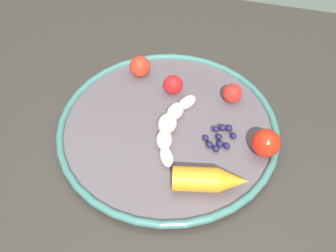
% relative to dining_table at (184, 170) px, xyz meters
% --- Properties ---
extents(dining_table, '(1.23, 0.87, 0.75)m').
position_rel_dining_table_xyz_m(dining_table, '(0.00, 0.00, 0.00)').
color(dining_table, '#2E2A24').
rests_on(dining_table, ground_plane).
extents(plate, '(0.36, 0.36, 0.02)m').
position_rel_dining_table_xyz_m(plate, '(0.03, -0.01, 0.09)').
color(plate, '#51494D').
rests_on(plate, dining_table).
extents(banana, '(0.05, 0.16, 0.03)m').
position_rel_dining_table_xyz_m(banana, '(0.03, -0.01, 0.11)').
color(banana, beige).
rests_on(banana, plate).
extents(carrot_orange, '(0.11, 0.06, 0.04)m').
position_rel_dining_table_xyz_m(carrot_orange, '(-0.05, 0.08, 0.11)').
color(carrot_orange, orange).
rests_on(carrot_orange, plate).
extents(blueberry_pile, '(0.05, 0.06, 0.02)m').
position_rel_dining_table_xyz_m(blueberry_pile, '(-0.05, -0.01, 0.10)').
color(blueberry_pile, '#191638').
rests_on(blueberry_pile, plate).
extents(tomato_near, '(0.03, 0.03, 0.03)m').
position_rel_dining_table_xyz_m(tomato_near, '(0.04, -0.09, 0.11)').
color(tomato_near, red).
rests_on(tomato_near, plate).
extents(tomato_mid, '(0.03, 0.03, 0.03)m').
position_rel_dining_table_xyz_m(tomato_mid, '(-0.06, -0.10, 0.11)').
color(tomato_mid, red).
rests_on(tomato_mid, plate).
extents(tomato_far, '(0.04, 0.04, 0.04)m').
position_rel_dining_table_xyz_m(tomato_far, '(-0.12, 0.00, 0.12)').
color(tomato_far, red).
rests_on(tomato_far, plate).
extents(tomato_extra, '(0.04, 0.04, 0.04)m').
position_rel_dining_table_xyz_m(tomato_extra, '(0.11, -0.12, 0.12)').
color(tomato_extra, red).
rests_on(tomato_extra, plate).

